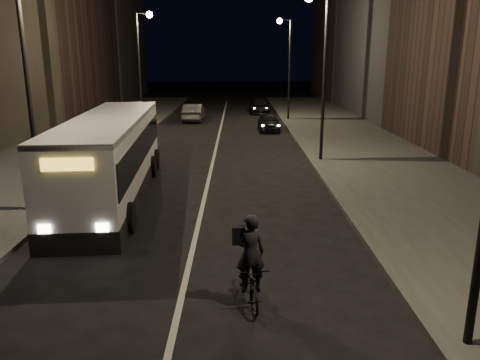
{
  "coord_description": "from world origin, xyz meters",
  "views": [
    {
      "loc": [
        1.29,
        -11.66,
        5.37
      ],
      "look_at": [
        1.37,
        2.82,
        1.5
      ],
      "focal_mm": 35.0,
      "sensor_mm": 36.0,
      "label": 1
    }
  ],
  "objects_px": {
    "car_near": "(269,122)",
    "car_far": "(260,106)",
    "streetlight_right_far": "(287,55)",
    "city_bus": "(111,153)",
    "streetlight_right_mid": "(320,56)",
    "streetlight_left_far": "(142,56)",
    "cyclist_on_bicycle": "(250,273)",
    "car_mid": "(194,112)",
    "streetlight_left_near": "(33,56)"
  },
  "relations": [
    {
      "from": "car_near",
      "to": "streetlight_right_far",
      "type": "bearing_deg",
      "value": 71.56
    },
    {
      "from": "city_bus",
      "to": "streetlight_left_far",
      "type": "bearing_deg",
      "value": 92.05
    },
    {
      "from": "car_near",
      "to": "car_mid",
      "type": "height_order",
      "value": "car_mid"
    },
    {
      "from": "streetlight_right_mid",
      "to": "car_near",
      "type": "bearing_deg",
      "value": 99.22
    },
    {
      "from": "car_far",
      "to": "city_bus",
      "type": "bearing_deg",
      "value": -106.87
    },
    {
      "from": "city_bus",
      "to": "car_near",
      "type": "distance_m",
      "value": 18.11
    },
    {
      "from": "car_near",
      "to": "car_far",
      "type": "xyz_separation_m",
      "value": [
        -0.18,
        10.96,
        0.04
      ]
    },
    {
      "from": "streetlight_left_near",
      "to": "car_mid",
      "type": "relative_size",
      "value": 1.85
    },
    {
      "from": "city_bus",
      "to": "car_far",
      "type": "xyz_separation_m",
      "value": [
        7.02,
        27.54,
        -1.03
      ]
    },
    {
      "from": "cyclist_on_bicycle",
      "to": "car_far",
      "type": "bearing_deg",
      "value": 77.5
    },
    {
      "from": "city_bus",
      "to": "cyclist_on_bicycle",
      "type": "height_order",
      "value": "city_bus"
    },
    {
      "from": "streetlight_right_far",
      "to": "streetlight_left_near",
      "type": "height_order",
      "value": "same"
    },
    {
      "from": "streetlight_right_far",
      "to": "streetlight_left_far",
      "type": "height_order",
      "value": "same"
    },
    {
      "from": "streetlight_right_mid",
      "to": "streetlight_left_near",
      "type": "xyz_separation_m",
      "value": [
        -10.66,
        -8.0,
        0.0
      ]
    },
    {
      "from": "streetlight_right_mid",
      "to": "city_bus",
      "type": "distance_m",
      "value": 11.32
    },
    {
      "from": "streetlight_left_far",
      "to": "car_far",
      "type": "relative_size",
      "value": 1.76
    },
    {
      "from": "streetlight_right_mid",
      "to": "cyclist_on_bicycle",
      "type": "distance_m",
      "value": 15.43
    },
    {
      "from": "city_bus",
      "to": "cyclist_on_bicycle",
      "type": "distance_m",
      "value": 9.83
    },
    {
      "from": "streetlight_right_far",
      "to": "city_bus",
      "type": "bearing_deg",
      "value": -112.17
    },
    {
      "from": "streetlight_right_far",
      "to": "car_far",
      "type": "distance_m",
      "value": 7.57
    },
    {
      "from": "streetlight_right_mid",
      "to": "streetlight_left_far",
      "type": "bearing_deg",
      "value": 136.84
    },
    {
      "from": "cyclist_on_bicycle",
      "to": "car_mid",
      "type": "relative_size",
      "value": 0.49
    },
    {
      "from": "streetlight_right_far",
      "to": "car_mid",
      "type": "xyz_separation_m",
      "value": [
        -7.74,
        -0.12,
        -4.64
      ]
    },
    {
      "from": "streetlight_left_near",
      "to": "car_near",
      "type": "distance_m",
      "value": 21.23
    },
    {
      "from": "streetlight_right_far",
      "to": "cyclist_on_bicycle",
      "type": "relative_size",
      "value": 3.79
    },
    {
      "from": "streetlight_right_far",
      "to": "city_bus",
      "type": "relative_size",
      "value": 0.69
    },
    {
      "from": "streetlight_right_mid",
      "to": "streetlight_right_far",
      "type": "bearing_deg",
      "value": 90.0
    },
    {
      "from": "streetlight_right_mid",
      "to": "cyclist_on_bicycle",
      "type": "height_order",
      "value": "streetlight_right_mid"
    },
    {
      "from": "streetlight_right_mid",
      "to": "streetlight_left_far",
      "type": "height_order",
      "value": "same"
    },
    {
      "from": "streetlight_left_far",
      "to": "city_bus",
      "type": "relative_size",
      "value": 0.69
    },
    {
      "from": "streetlight_right_mid",
      "to": "city_bus",
      "type": "relative_size",
      "value": 0.69
    },
    {
      "from": "streetlight_right_far",
      "to": "car_near",
      "type": "relative_size",
      "value": 2.18
    },
    {
      "from": "streetlight_left_far",
      "to": "car_near",
      "type": "distance_m",
      "value": 10.13
    },
    {
      "from": "city_bus",
      "to": "cyclist_on_bicycle",
      "type": "relative_size",
      "value": 5.48
    },
    {
      "from": "car_near",
      "to": "car_far",
      "type": "relative_size",
      "value": 0.81
    },
    {
      "from": "city_bus",
      "to": "cyclist_on_bicycle",
      "type": "bearing_deg",
      "value": -62.29
    },
    {
      "from": "streetlight_left_far",
      "to": "streetlight_right_far",
      "type": "bearing_deg",
      "value": 29.36
    },
    {
      "from": "streetlight_right_far",
      "to": "car_mid",
      "type": "distance_m",
      "value": 9.03
    },
    {
      "from": "car_near",
      "to": "car_mid",
      "type": "xyz_separation_m",
      "value": [
        -6.01,
        5.21,
        0.09
      ]
    },
    {
      "from": "car_near",
      "to": "car_far",
      "type": "distance_m",
      "value": 10.96
    },
    {
      "from": "streetlight_right_mid",
      "to": "car_near",
      "type": "xyz_separation_m",
      "value": [
        -1.73,
        10.67,
        -4.73
      ]
    },
    {
      "from": "streetlight_left_near",
      "to": "city_bus",
      "type": "relative_size",
      "value": 0.69
    },
    {
      "from": "streetlight_right_mid",
      "to": "streetlight_left_far",
      "type": "xyz_separation_m",
      "value": [
        -10.66,
        10.0,
        0.0
      ]
    },
    {
      "from": "cyclist_on_bicycle",
      "to": "car_mid",
      "type": "height_order",
      "value": "cyclist_on_bicycle"
    },
    {
      "from": "cyclist_on_bicycle",
      "to": "car_near",
      "type": "relative_size",
      "value": 0.57
    },
    {
      "from": "car_near",
      "to": "car_far",
      "type": "bearing_deg",
      "value": 90.46
    },
    {
      "from": "streetlight_right_far",
      "to": "city_bus",
      "type": "distance_m",
      "value": 23.95
    },
    {
      "from": "streetlight_right_mid",
      "to": "streetlight_right_far",
      "type": "height_order",
      "value": "same"
    },
    {
      "from": "car_mid",
      "to": "streetlight_left_near",
      "type": "bearing_deg",
      "value": 83.45
    },
    {
      "from": "streetlight_right_far",
      "to": "streetlight_left_far",
      "type": "xyz_separation_m",
      "value": [
        -10.66,
        -6.0,
        0.0
      ]
    }
  ]
}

